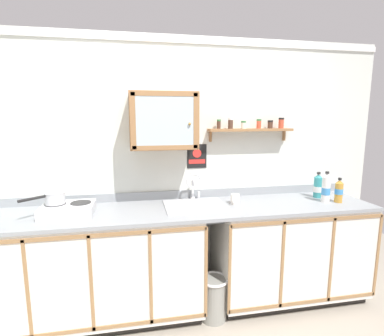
{
  "coord_description": "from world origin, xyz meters",
  "views": [
    {
      "loc": [
        -0.44,
        -2.09,
        1.72
      ],
      "look_at": [
        0.06,
        0.51,
        1.27
      ],
      "focal_mm": 27.99,
      "sensor_mm": 36.0,
      "label": 1
    }
  ],
  "objects_px": {
    "saucepan": "(54,198)",
    "bottle_detergent_teal_0": "(318,186)",
    "bottle_opaque_white_2": "(326,188)",
    "wall_cabinet": "(163,121)",
    "sink": "(195,208)",
    "bottle_juice_amber_1": "(339,191)",
    "trash_bin": "(214,297)",
    "hot_plate_stove": "(68,209)",
    "mug": "(235,199)",
    "warning_sign": "(197,156)"
  },
  "relations": [
    {
      "from": "sink",
      "to": "wall_cabinet",
      "type": "relative_size",
      "value": 0.92
    },
    {
      "from": "hot_plate_stove",
      "to": "warning_sign",
      "type": "relative_size",
      "value": 1.77
    },
    {
      "from": "sink",
      "to": "warning_sign",
      "type": "distance_m",
      "value": 0.52
    },
    {
      "from": "trash_bin",
      "to": "bottle_opaque_white_2",
      "type": "bearing_deg",
      "value": 7.24
    },
    {
      "from": "saucepan",
      "to": "warning_sign",
      "type": "distance_m",
      "value": 1.29
    },
    {
      "from": "warning_sign",
      "to": "hot_plate_stove",
      "type": "bearing_deg",
      "value": -164.62
    },
    {
      "from": "sink",
      "to": "warning_sign",
      "type": "xyz_separation_m",
      "value": [
        0.07,
        0.28,
        0.43
      ]
    },
    {
      "from": "hot_plate_stove",
      "to": "sink",
      "type": "bearing_deg",
      "value": 1.86
    },
    {
      "from": "mug",
      "to": "trash_bin",
      "type": "distance_m",
      "value": 0.87
    },
    {
      "from": "bottle_juice_amber_1",
      "to": "mug",
      "type": "height_order",
      "value": "bottle_juice_amber_1"
    },
    {
      "from": "hot_plate_stove",
      "to": "wall_cabinet",
      "type": "xyz_separation_m",
      "value": [
        0.8,
        0.15,
        0.7
      ]
    },
    {
      "from": "hot_plate_stove",
      "to": "trash_bin",
      "type": "distance_m",
      "value": 1.43
    },
    {
      "from": "hot_plate_stove",
      "to": "trash_bin",
      "type": "height_order",
      "value": "hot_plate_stove"
    },
    {
      "from": "saucepan",
      "to": "mug",
      "type": "xyz_separation_m",
      "value": [
        1.53,
        0.01,
        -0.09
      ]
    },
    {
      "from": "mug",
      "to": "warning_sign",
      "type": "bearing_deg",
      "value": 136.5
    },
    {
      "from": "sink",
      "to": "trash_bin",
      "type": "relative_size",
      "value": 1.4
    },
    {
      "from": "mug",
      "to": "trash_bin",
      "type": "height_order",
      "value": "mug"
    },
    {
      "from": "bottle_juice_amber_1",
      "to": "trash_bin",
      "type": "xyz_separation_m",
      "value": [
        -1.21,
        -0.11,
        -0.86
      ]
    },
    {
      "from": "warning_sign",
      "to": "trash_bin",
      "type": "height_order",
      "value": "warning_sign"
    },
    {
      "from": "saucepan",
      "to": "bottle_juice_amber_1",
      "type": "distance_m",
      "value": 2.49
    },
    {
      "from": "bottle_detergent_teal_0",
      "to": "hot_plate_stove",
      "type": "bearing_deg",
      "value": -177.73
    },
    {
      "from": "warning_sign",
      "to": "bottle_juice_amber_1",
      "type": "bearing_deg",
      "value": -18.17
    },
    {
      "from": "bottle_opaque_white_2",
      "to": "trash_bin",
      "type": "distance_m",
      "value": 1.41
    },
    {
      "from": "bottle_juice_amber_1",
      "to": "mug",
      "type": "xyz_separation_m",
      "value": [
        -0.96,
        0.13,
        -0.06
      ]
    },
    {
      "from": "hot_plate_stove",
      "to": "warning_sign",
      "type": "bearing_deg",
      "value": 15.38
    },
    {
      "from": "bottle_opaque_white_2",
      "to": "wall_cabinet",
      "type": "relative_size",
      "value": 0.5
    },
    {
      "from": "bottle_detergent_teal_0",
      "to": "wall_cabinet",
      "type": "height_order",
      "value": "wall_cabinet"
    },
    {
      "from": "bottle_detergent_teal_0",
      "to": "trash_bin",
      "type": "height_order",
      "value": "bottle_detergent_teal_0"
    },
    {
      "from": "sink",
      "to": "trash_bin",
      "type": "xyz_separation_m",
      "value": [
        0.12,
        -0.24,
        -0.73
      ]
    },
    {
      "from": "saucepan",
      "to": "bottle_detergent_teal_0",
      "type": "height_order",
      "value": "bottle_detergent_teal_0"
    },
    {
      "from": "saucepan",
      "to": "warning_sign",
      "type": "height_order",
      "value": "warning_sign"
    },
    {
      "from": "bottle_detergent_teal_0",
      "to": "mug",
      "type": "distance_m",
      "value": 0.87
    },
    {
      "from": "bottle_detergent_teal_0",
      "to": "bottle_juice_amber_1",
      "type": "distance_m",
      "value": 0.21
    },
    {
      "from": "hot_plate_stove",
      "to": "warning_sign",
      "type": "distance_m",
      "value": 1.23
    },
    {
      "from": "sink",
      "to": "warning_sign",
      "type": "bearing_deg",
      "value": 75.01
    },
    {
      "from": "sink",
      "to": "wall_cabinet",
      "type": "height_order",
      "value": "wall_cabinet"
    },
    {
      "from": "warning_sign",
      "to": "wall_cabinet",
      "type": "bearing_deg",
      "value": -154.41
    },
    {
      "from": "mug",
      "to": "wall_cabinet",
      "type": "xyz_separation_m",
      "value": [
        -0.63,
        0.12,
        0.7
      ]
    },
    {
      "from": "hot_plate_stove",
      "to": "bottle_opaque_white_2",
      "type": "relative_size",
      "value": 1.41
    },
    {
      "from": "bottle_opaque_white_2",
      "to": "mug",
      "type": "height_order",
      "value": "bottle_opaque_white_2"
    },
    {
      "from": "hot_plate_stove",
      "to": "mug",
      "type": "bearing_deg",
      "value": 1.23
    },
    {
      "from": "saucepan",
      "to": "warning_sign",
      "type": "bearing_deg",
      "value": 13.3
    },
    {
      "from": "saucepan",
      "to": "wall_cabinet",
      "type": "distance_m",
      "value": 1.09
    },
    {
      "from": "sink",
      "to": "bottle_detergent_teal_0",
      "type": "height_order",
      "value": "sink"
    },
    {
      "from": "saucepan",
      "to": "bottle_detergent_teal_0",
      "type": "relative_size",
      "value": 1.19
    },
    {
      "from": "saucepan",
      "to": "wall_cabinet",
      "type": "xyz_separation_m",
      "value": [
        0.9,
        0.13,
        0.61
      ]
    },
    {
      "from": "hot_plate_stove",
      "to": "wall_cabinet",
      "type": "distance_m",
      "value": 1.07
    },
    {
      "from": "bottle_detergent_teal_0",
      "to": "bottle_opaque_white_2",
      "type": "distance_m",
      "value": 0.16
    },
    {
      "from": "bottle_juice_amber_1",
      "to": "trash_bin",
      "type": "height_order",
      "value": "bottle_juice_amber_1"
    },
    {
      "from": "hot_plate_stove",
      "to": "mug",
      "type": "xyz_separation_m",
      "value": [
        1.42,
        0.03,
        0.0
      ]
    }
  ]
}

